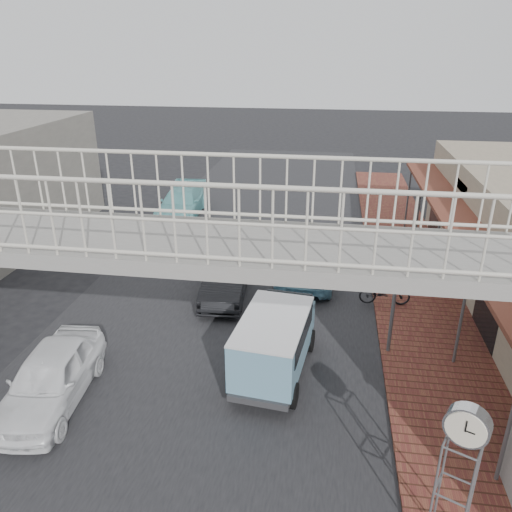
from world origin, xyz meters
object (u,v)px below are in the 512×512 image
(dark_sedan, at_px, (226,278))
(street_clock, at_px, (466,432))
(white_hatchback, at_px, (50,377))
(angkot_curb, at_px, (309,263))
(angkot_van, at_px, (275,337))
(arrow_sign, at_px, (427,269))
(motorcycle_near, at_px, (385,292))
(angkot_far, at_px, (182,203))
(motorcycle_far, at_px, (420,260))

(dark_sedan, xyz_separation_m, street_clock, (5.62, -8.64, 1.84))
(white_hatchback, bearing_deg, angkot_curb, 48.86)
(angkot_van, relative_size, arrow_sign, 1.19)
(motorcycle_near, bearing_deg, street_clock, 178.85)
(angkot_far, bearing_deg, dark_sedan, -67.40)
(dark_sedan, distance_m, angkot_van, 4.76)
(white_hatchback, height_order, arrow_sign, arrow_sign)
(dark_sedan, xyz_separation_m, angkot_van, (2.15, -4.22, 0.47))
(angkot_far, distance_m, arrow_sign, 14.90)
(angkot_curb, xyz_separation_m, angkot_far, (-6.73, 6.39, 0.10))
(motorcycle_near, distance_m, arrow_sign, 3.46)
(angkot_van, height_order, motorcycle_near, angkot_van)
(angkot_far, bearing_deg, motorcycle_near, -44.95)
(motorcycle_near, xyz_separation_m, arrow_sign, (0.66, -2.69, 2.08))
(angkot_curb, xyz_separation_m, arrow_sign, (3.23, -4.53, 2.02))
(motorcycle_near, relative_size, street_clock, 0.58)
(dark_sedan, distance_m, motorcycle_far, 7.25)
(angkot_curb, height_order, arrow_sign, arrow_sign)
(white_hatchback, xyz_separation_m, motorcycle_far, (9.78, 8.69, -0.04))
(angkot_curb, distance_m, angkot_far, 9.28)
(motorcycle_near, height_order, motorcycle_far, motorcycle_far)
(angkot_far, xyz_separation_m, street_clock, (9.62, -16.82, 1.78))
(street_clock, bearing_deg, dark_sedan, 148.07)
(white_hatchback, distance_m, motorcycle_far, 13.09)
(angkot_far, height_order, motorcycle_near, angkot_far)
(angkot_van, bearing_deg, arrow_sign, 27.75)
(angkot_van, xyz_separation_m, street_clock, (3.47, -4.42, 1.37))
(dark_sedan, bearing_deg, motorcycle_near, -4.16)
(motorcycle_far, bearing_deg, arrow_sign, 162.88)
(dark_sedan, relative_size, motorcycle_far, 2.16)
(angkot_far, relative_size, angkot_van, 1.29)
(white_hatchback, height_order, dark_sedan, white_hatchback)
(angkot_curb, xyz_separation_m, motorcycle_far, (4.04, 0.79, 0.05))
(white_hatchback, height_order, angkot_van, angkot_van)
(arrow_sign, bearing_deg, motorcycle_near, 95.15)
(angkot_curb, xyz_separation_m, angkot_van, (-0.58, -6.01, 0.52))
(angkot_curb, bearing_deg, dark_sedan, 37.88)
(angkot_van, height_order, arrow_sign, arrow_sign)
(angkot_curb, bearing_deg, arrow_sign, 130.03)
(angkot_far, bearing_deg, angkot_van, -67.06)
(dark_sedan, height_order, motorcycle_far, dark_sedan)
(dark_sedan, height_order, angkot_van, angkot_van)
(angkot_far, relative_size, street_clock, 1.67)
(angkot_van, bearing_deg, motorcycle_far, 62.26)
(white_hatchback, xyz_separation_m, motorcycle_near, (8.31, 6.06, -0.14))
(angkot_curb, bearing_deg, street_clock, 110.04)
(white_hatchback, xyz_separation_m, angkot_curb, (5.74, 7.90, -0.08))
(angkot_far, height_order, street_clock, street_clock)
(dark_sedan, xyz_separation_m, angkot_far, (-4.00, 8.18, 0.05))
(white_hatchback, distance_m, street_clock, 9.17)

